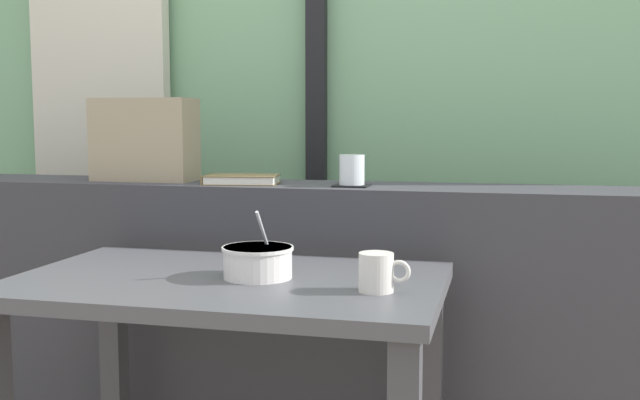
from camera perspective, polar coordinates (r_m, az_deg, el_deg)
The scene contains 11 objects.
outdoor_backdrop at distance 2.84m, azimuth 1.54°, elevation 12.61°, with size 4.80×0.08×2.80m, color #7AAD7F.
curtain_left_panel at distance 3.07m, azimuth -16.35°, elevation 9.07°, with size 0.56×0.06×2.50m, color beige.
window_divider_post at distance 2.78m, azimuth -0.28°, elevation 10.68°, with size 0.07×0.05×2.60m, color black.
dark_console_ledge at distance 2.35m, azimuth -1.58°, elevation -9.62°, with size 2.80×0.31×0.89m, color #38383D.
breakfast_table at distance 1.83m, azimuth -6.92°, elevation -9.65°, with size 1.01×0.63×0.71m.
coaster_square at distance 2.18m, azimuth 2.43°, elevation 1.10°, with size 0.10×0.10×0.01m, color black.
juice_glass at distance 2.18m, azimuth 2.43°, elevation 2.21°, with size 0.07×0.07×0.09m.
closed_book at distance 2.27m, azimuth -6.01°, elevation 1.56°, with size 0.24×0.16×0.03m.
throw_pillow at distance 2.44m, azimuth -13.16°, elevation 4.48°, with size 0.32×0.14×0.26m, color tan.
soup_bowl at distance 1.78m, azimuth -4.73°, elevation -4.72°, with size 0.17×0.17×0.16m.
ceramic_mug at distance 1.63m, azimuth 4.37°, elevation -5.49°, with size 0.11×0.08×0.08m.
Camera 1 is at (0.60, -1.63, 1.08)m, focal length 42.17 mm.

